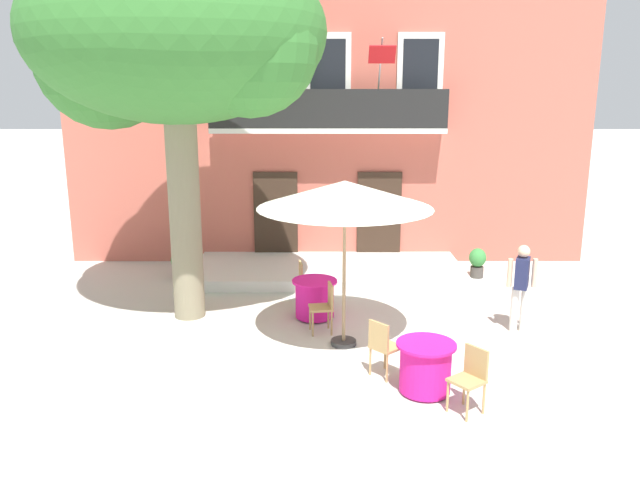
{
  "coord_description": "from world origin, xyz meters",
  "views": [
    {
      "loc": [
        -0.65,
        -10.44,
        4.28
      ],
      "look_at": [
        -0.68,
        1.93,
        1.3
      ],
      "focal_mm": 35.04,
      "sensor_mm": 36.0,
      "label": 1
    }
  ],
  "objects": [
    {
      "name": "ground_plane",
      "position": [
        0.0,
        0.0,
        0.0
      ],
      "size": [
        120.0,
        120.0,
        0.0
      ],
      "primitive_type": "plane",
      "color": "beige"
    },
    {
      "name": "building_facade",
      "position": [
        -0.47,
        6.99,
        3.75
      ],
      "size": [
        13.0,
        5.09,
        7.5
      ],
      "color": "#BC5B4C",
      "rests_on": "ground"
    },
    {
      "name": "entrance_step_platform",
      "position": [
        -0.47,
        3.72,
        0.12
      ],
      "size": [
        6.28,
        2.56,
        0.25
      ],
      "primitive_type": "cube",
      "color": "silver",
      "rests_on": "ground"
    },
    {
      "name": "plane_tree",
      "position": [
        -3.27,
        1.08,
        5.13
      ],
      "size": [
        5.46,
        4.79,
        6.86
      ],
      "color": "#7F755B",
      "rests_on": "ground"
    },
    {
      "name": "cafe_table_near_tree",
      "position": [
        -0.76,
        0.92,
        0.39
      ],
      "size": [
        0.86,
        0.86,
        0.76
      ],
      "color": "#DB1984",
      "rests_on": "ground"
    },
    {
      "name": "cafe_chair_near_tree_0",
      "position": [
        -0.57,
        0.19,
        0.53
      ],
      "size": [
        0.46,
        0.46,
        0.91
      ],
      "color": "tan",
      "rests_on": "ground"
    },
    {
      "name": "cafe_chair_near_tree_1",
      "position": [
        -0.94,
        1.65,
        0.53
      ],
      "size": [
        0.45,
        0.45,
        0.91
      ],
      "color": "tan",
      "rests_on": "ground"
    },
    {
      "name": "cafe_table_middle",
      "position": [
        0.87,
        -2.13,
        0.39
      ],
      "size": [
        0.86,
        0.86,
        0.76
      ],
      "color": "#DB1984",
      "rests_on": "ground"
    },
    {
      "name": "cafe_chair_middle_0",
      "position": [
        0.3,
        -1.63,
        0.53
      ],
      "size": [
        0.57,
        0.57,
        0.91
      ],
      "color": "tan",
      "rests_on": "ground"
    },
    {
      "name": "cafe_chair_middle_1",
      "position": [
        1.38,
        -2.68,
        0.53
      ],
      "size": [
        0.56,
        0.56,
        0.91
      ],
      "color": "tan",
      "rests_on": "ground"
    },
    {
      "name": "cafe_umbrella",
      "position": [
        -0.25,
        -0.39,
        2.61
      ],
      "size": [
        2.9,
        2.9,
        2.85
      ],
      "color": "#997A56",
      "rests_on": "ground"
    },
    {
      "name": "ground_planter_left",
      "position": [
        -3.96,
        3.57,
        0.34
      ],
      "size": [
        0.35,
        0.35,
        0.62
      ],
      "color": "#47423D",
      "rests_on": "ground"
    },
    {
      "name": "ground_planter_right",
      "position": [
        3.02,
        3.6,
        0.39
      ],
      "size": [
        0.39,
        0.39,
        0.7
      ],
      "color": "#47423D",
      "rests_on": "ground"
    },
    {
      "name": "pedestrian_near_entrance",
      "position": [
        2.95,
        0.23,
        0.91
      ],
      "size": [
        0.53,
        0.4,
        1.62
      ],
      "color": "silver",
      "rests_on": "ground"
    }
  ]
}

